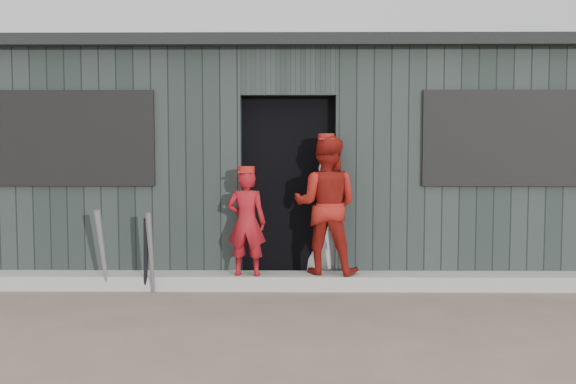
{
  "coord_description": "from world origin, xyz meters",
  "views": [
    {
      "loc": [
        0.07,
        -4.72,
        1.46
      ],
      "look_at": [
        0.0,
        1.8,
        1.0
      ],
      "focal_mm": 40.0,
      "sensor_mm": 36.0,
      "label": 1
    }
  ],
  "objects_px": {
    "bat_mid": "(151,253)",
    "player_grey_back": "(327,217)",
    "bat_left": "(102,251)",
    "player_red_right": "(326,205)",
    "dugout": "(289,160)",
    "player_red_left": "(246,222)",
    "bat_right": "(146,255)"
  },
  "relations": [
    {
      "from": "bat_mid",
      "to": "player_grey_back",
      "type": "xyz_separation_m",
      "value": [
        1.78,
        0.71,
        0.28
      ]
    },
    {
      "from": "player_grey_back",
      "to": "bat_left",
      "type": "bearing_deg",
      "value": 17.91
    },
    {
      "from": "bat_left",
      "to": "player_red_right",
      "type": "bearing_deg",
      "value": 7.2
    },
    {
      "from": "bat_mid",
      "to": "dugout",
      "type": "height_order",
      "value": "dugout"
    },
    {
      "from": "player_red_left",
      "to": "bat_right",
      "type": "bearing_deg",
      "value": 13.87
    },
    {
      "from": "bat_mid",
      "to": "bat_right",
      "type": "distance_m",
      "value": 0.08
    },
    {
      "from": "bat_left",
      "to": "bat_right",
      "type": "bearing_deg",
      "value": 2.86
    },
    {
      "from": "bat_left",
      "to": "player_red_right",
      "type": "height_order",
      "value": "player_red_right"
    },
    {
      "from": "bat_right",
      "to": "player_red_right",
      "type": "distance_m",
      "value": 1.89
    },
    {
      "from": "bat_mid",
      "to": "player_red_left",
      "type": "bearing_deg",
      "value": 10.58
    },
    {
      "from": "bat_mid",
      "to": "player_grey_back",
      "type": "height_order",
      "value": "player_grey_back"
    },
    {
      "from": "bat_mid",
      "to": "player_grey_back",
      "type": "bearing_deg",
      "value": 21.88
    },
    {
      "from": "bat_left",
      "to": "dugout",
      "type": "distance_m",
      "value": 2.8
    },
    {
      "from": "bat_mid",
      "to": "player_red_right",
      "type": "height_order",
      "value": "player_red_right"
    },
    {
      "from": "bat_mid",
      "to": "dugout",
      "type": "xyz_separation_m",
      "value": [
        1.36,
        1.94,
        0.88
      ]
    },
    {
      "from": "bat_mid",
      "to": "dugout",
      "type": "bearing_deg",
      "value": 55.04
    },
    {
      "from": "bat_left",
      "to": "bat_mid",
      "type": "relative_size",
      "value": 1.05
    },
    {
      "from": "bat_right",
      "to": "dugout",
      "type": "xyz_separation_m",
      "value": [
        1.42,
        1.9,
        0.91
      ]
    },
    {
      "from": "bat_left",
      "to": "player_red_right",
      "type": "xyz_separation_m",
      "value": [
        2.24,
        0.28,
        0.44
      ]
    },
    {
      "from": "bat_left",
      "to": "dugout",
      "type": "height_order",
      "value": "dugout"
    },
    {
      "from": "dugout",
      "to": "bat_left",
      "type": "bearing_deg",
      "value": -133.91
    },
    {
      "from": "bat_mid",
      "to": "bat_right",
      "type": "bearing_deg",
      "value": 143.16
    },
    {
      "from": "bat_right",
      "to": "player_red_left",
      "type": "bearing_deg",
      "value": 7.47
    },
    {
      "from": "bat_left",
      "to": "player_red_left",
      "type": "distance_m",
      "value": 1.46
    },
    {
      "from": "bat_mid",
      "to": "player_red_left",
      "type": "distance_m",
      "value": 1.0
    },
    {
      "from": "bat_mid",
      "to": "dugout",
      "type": "relative_size",
      "value": 0.1
    },
    {
      "from": "player_red_right",
      "to": "player_grey_back",
      "type": "bearing_deg",
      "value": -81.48
    },
    {
      "from": "bat_right",
      "to": "player_grey_back",
      "type": "xyz_separation_m",
      "value": [
        1.84,
        0.67,
        0.31
      ]
    },
    {
      "from": "bat_mid",
      "to": "player_red_left",
      "type": "xyz_separation_m",
      "value": [
        0.94,
        0.18,
        0.28
      ]
    },
    {
      "from": "bat_left",
      "to": "player_red_left",
      "type": "height_order",
      "value": "player_red_left"
    },
    {
      "from": "bat_right",
      "to": "player_grey_back",
      "type": "height_order",
      "value": "player_grey_back"
    },
    {
      "from": "bat_right",
      "to": "player_grey_back",
      "type": "bearing_deg",
      "value": 20.03
    }
  ]
}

